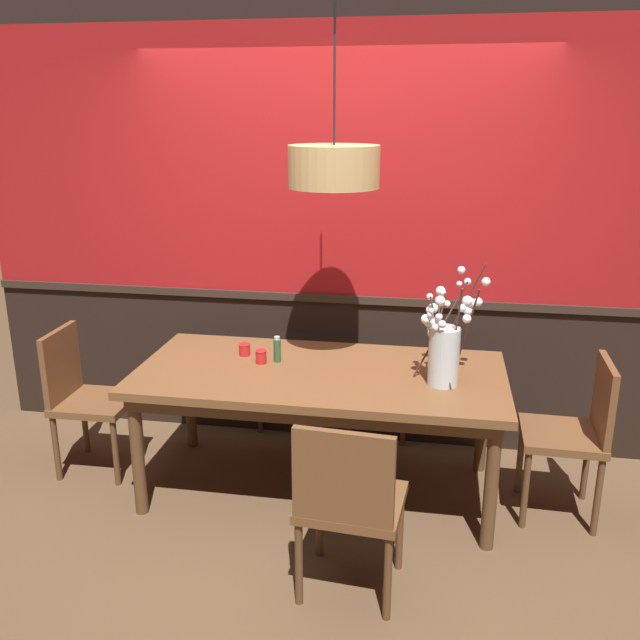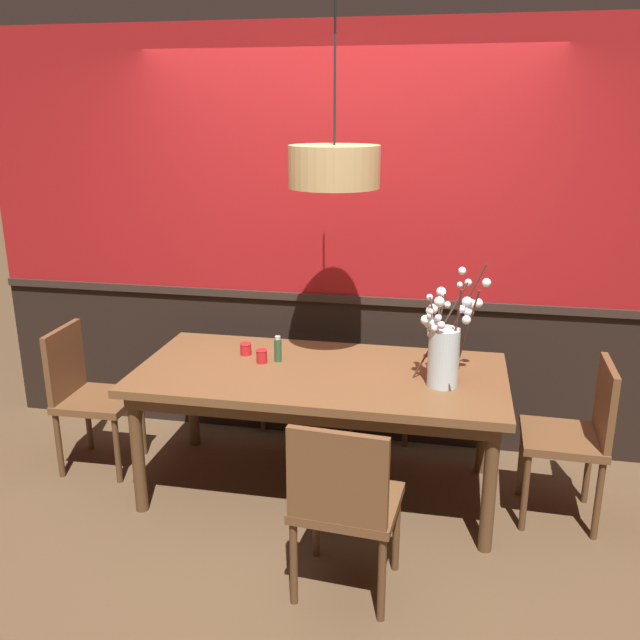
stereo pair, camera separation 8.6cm
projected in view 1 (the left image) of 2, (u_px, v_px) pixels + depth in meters
The scene contains 13 objects.
ground_plane at pixel (320, 489), 4.04m from camera, with size 24.00×24.00×0.00m, color brown.
back_wall at pixel (340, 245), 4.37m from camera, with size 4.77×0.14×2.65m.
dining_table at pixel (320, 384), 3.84m from camera, with size 2.05×0.99×0.75m.
chair_far_side_right at pixel (384, 353), 4.71m from camera, with size 0.46×0.47×0.98m.
chair_head_east_end at pixel (576, 429), 3.65m from camera, with size 0.43×0.43×0.90m.
chair_head_west_end at pixel (83, 393), 4.15m from camera, with size 0.44×0.43×0.89m.
chair_far_side_left at pixel (294, 350), 4.81m from camera, with size 0.44×0.43×0.93m.
chair_near_side_right at pixel (349, 499), 3.01m from camera, with size 0.49×0.46×0.89m.
vase_with_blossoms at pixel (445, 348), 3.58m from camera, with size 0.38×0.37×0.65m.
candle_holder_nearer_center at pixel (245, 349), 4.04m from camera, with size 0.07×0.07×0.07m.
candle_holder_nearer_edge at pixel (261, 356), 3.92m from camera, with size 0.07×0.07×0.08m.
condiment_bottle at pixel (277, 350), 3.93m from camera, with size 0.04×0.04×0.15m.
pendant_lamp at pixel (334, 167), 3.55m from camera, with size 0.48×0.48×0.90m.
Camera 1 is at (0.61, -3.51, 2.15)m, focal length 38.42 mm.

